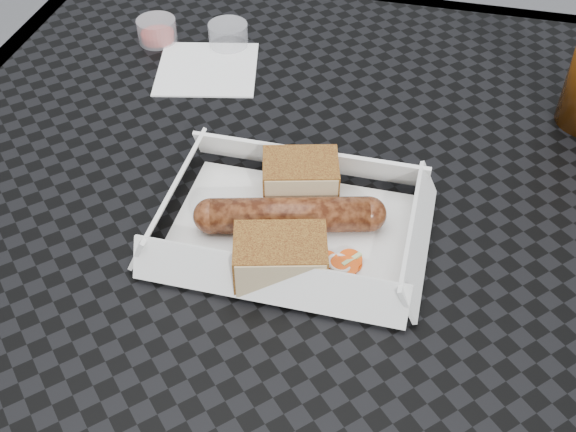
{
  "coord_description": "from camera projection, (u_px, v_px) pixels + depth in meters",
  "views": [
    {
      "loc": [
        0.15,
        -0.57,
        1.23
      ],
      "look_at": [
        0.04,
        -0.11,
        0.78
      ],
      "focal_mm": 45.0,
      "sensor_mm": 36.0,
      "label": 1
    }
  ],
  "objects": [
    {
      "name": "veg_garnish",
      "position": [
        344.0,
        267.0,
        0.64
      ],
      "size": [
        0.03,
        0.03,
        0.0
      ],
      "color": "#E6480A",
      "rests_on": "food_tray"
    },
    {
      "name": "bratwurst",
      "position": [
        290.0,
        215.0,
        0.67
      ],
      "size": [
        0.17,
        0.07,
        0.03
      ],
      "rotation": [
        0.0,
        0.0,
        0.26
      ],
      "color": "brown",
      "rests_on": "food_tray"
    },
    {
      "name": "food_tray",
      "position": [
        291.0,
        230.0,
        0.68
      ],
      "size": [
        0.22,
        0.15,
        0.0
      ],
      "primitive_type": "cube",
      "color": "white",
      "rests_on": "patio_table"
    },
    {
      "name": "napkin",
      "position": [
        207.0,
        69.0,
        0.88
      ],
      "size": [
        0.14,
        0.14,
        0.0
      ],
      "primitive_type": "cube",
      "rotation": [
        0.0,
        0.0,
        0.22
      ],
      "color": "white",
      "rests_on": "patio_table"
    },
    {
      "name": "bread_far",
      "position": [
        280.0,
        258.0,
        0.62
      ],
      "size": [
        0.09,
        0.07,
        0.04
      ],
      "primitive_type": "cube",
      "rotation": [
        0.0,
        0.0,
        0.26
      ],
      "color": "brown",
      "rests_on": "food_tray"
    },
    {
      "name": "patio_table",
      "position": [
        277.0,
        213.0,
        0.81
      ],
      "size": [
        0.8,
        0.8,
        0.74
      ],
      "color": "black",
      "rests_on": "ground"
    },
    {
      "name": "condiment_cup_empty",
      "position": [
        228.0,
        35.0,
        0.91
      ],
      "size": [
        0.05,
        0.05,
        0.03
      ],
      "primitive_type": "cylinder",
      "color": "silver",
      "rests_on": "patio_table"
    },
    {
      "name": "condiment_cup_sauce",
      "position": [
        157.0,
        31.0,
        0.92
      ],
      "size": [
        0.05,
        0.05,
        0.03
      ],
      "primitive_type": "cylinder",
      "color": "#97140B",
      "rests_on": "patio_table"
    },
    {
      "name": "bread_near",
      "position": [
        300.0,
        180.0,
        0.7
      ],
      "size": [
        0.08,
        0.07,
        0.05
      ],
      "primitive_type": "cube",
      "rotation": [
        0.0,
        0.0,
        0.26
      ],
      "color": "brown",
      "rests_on": "food_tray"
    }
  ]
}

